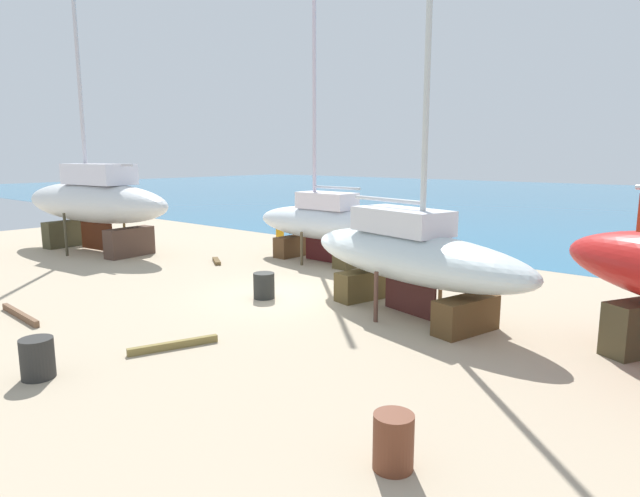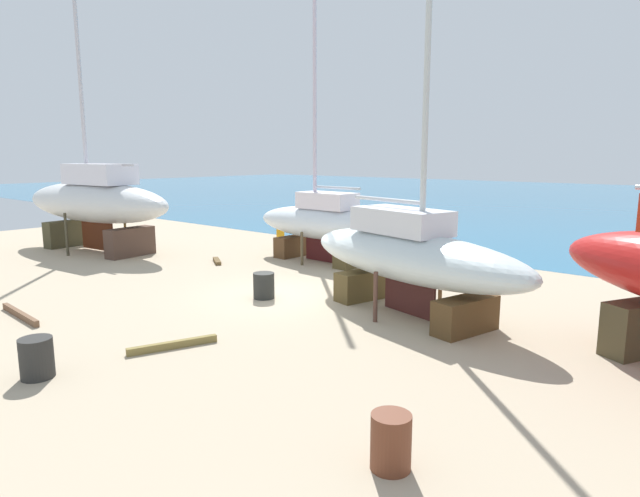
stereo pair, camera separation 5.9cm
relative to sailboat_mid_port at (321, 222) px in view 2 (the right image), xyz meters
name	(u,v)px [view 2 (the right image)]	position (x,y,z in m)	size (l,w,h in m)	color
ground_plane	(227,311)	(2.80, -7.45, -1.69)	(46.83, 46.83, 0.00)	tan
sea_water	(620,203)	(2.80, 40.53, -1.69)	(166.49, 72.54, 0.01)	teal
sailboat_mid_port	(321,222)	(0.00, 0.00, 0.00)	(6.96, 2.44, 12.47)	brown
sailboat_large_starboard	(410,254)	(6.95, -4.26, 0.04)	(8.34, 4.14, 14.10)	#543A1F
sailboat_small_center	(96,201)	(-9.63, -4.99, 0.67)	(10.02, 3.93, 14.09)	#454029
worker	(280,229)	(-4.01, 1.54, -0.80)	(0.32, 0.48, 1.70)	orange
barrel_tipped_left	(264,286)	(2.58, -5.78, -1.28)	(0.67, 0.67, 0.81)	#2E2F2C
barrel_tar_black	(391,442)	(10.87, -11.08, -1.27)	(0.59, 0.59, 0.83)	brown
barrel_tipped_right	(37,358)	(3.64, -13.06, -1.27)	(0.65, 0.65, 0.83)	#2B2B29
timber_long_fore	(217,261)	(-3.13, -3.13, -1.62)	(1.27, 0.22, 0.14)	brown
timber_short_cross	(20,315)	(-1.02, -11.68, -1.60)	(2.57, 0.13, 0.18)	brown
timber_short_skew	(173,345)	(4.29, -10.30, -1.60)	(2.09, 0.14, 0.17)	olive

